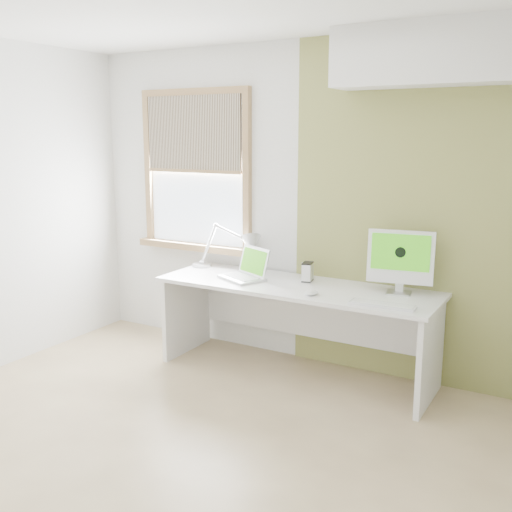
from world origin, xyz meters
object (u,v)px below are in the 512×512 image
Objects in this scene: external_drive at (308,272)px; desk_lamp at (242,247)px; desk at (299,307)px; laptop at (247,271)px; imac at (401,258)px.

desk_lamp is at bearing 173.20° from external_drive.
laptop reaches higher than desk.
desk_lamp is at bearing 164.94° from desk.
imac is (1.20, 0.17, 0.20)m from laptop.
desk is 14.45× the size of external_drive.
laptop is at bearing -170.93° from desk.
laptop is (-0.44, -0.07, 0.26)m from desk.
external_drive is at bearing 73.34° from desk.
external_drive is (0.46, 0.16, 0.01)m from laptop.
desk is at bearing 9.07° from laptop.
desk is 0.89m from imac.
desk_lamp is at bearing 128.43° from laptop.
imac reaches higher than external_drive.
laptop reaches higher than external_drive.
desk is 3.11× the size of desk_lamp.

